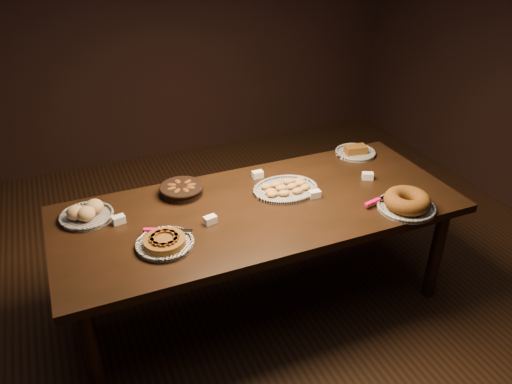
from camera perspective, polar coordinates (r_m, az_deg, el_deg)
name	(u,v)px	position (r m, az deg, el deg)	size (l,w,h in m)	color
ground	(260,301)	(3.42, 0.45, -12.36)	(5.00, 5.00, 0.00)	black
buffet_table	(260,216)	(3.01, 0.50, -2.79)	(2.40, 1.00, 0.75)	black
apple_tart_plate	(165,242)	(2.66, -10.40, -5.68)	(0.32, 0.31, 0.06)	white
madeleine_platter	(286,189)	(3.11, 3.41, 0.39)	(0.41, 0.33, 0.05)	black
bundt_cake_plate	(407,202)	(3.04, 16.84, -1.16)	(0.40, 0.36, 0.11)	black
croissant_basket	(182,189)	(3.10, -8.49, 0.35)	(0.27, 0.27, 0.07)	black
bread_roll_plate	(86,213)	(2.99, -18.86, -2.32)	(0.30, 0.30, 0.09)	white
loaf_plate	(355,152)	(3.65, 11.29, 4.53)	(0.29, 0.29, 0.07)	black
tent_cards	(258,195)	(3.03, 0.26, -0.40)	(1.66, 0.45, 0.04)	white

